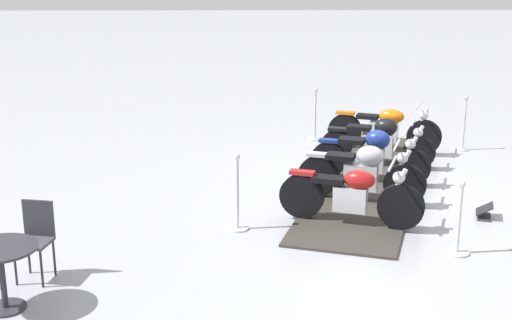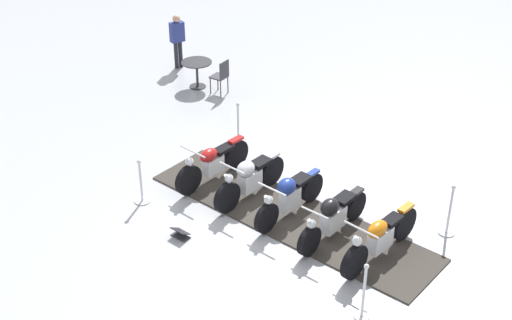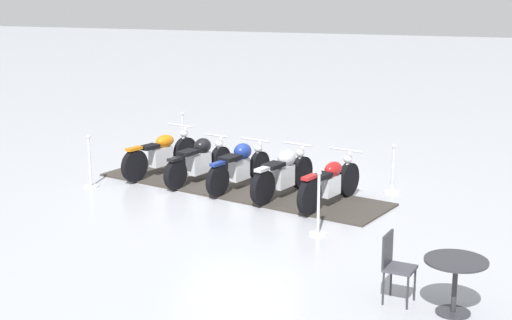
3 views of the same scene
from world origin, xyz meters
TOP-DOWN VIEW (x-y plane):
  - ground_plane at (0.00, 0.00)m, footprint 80.00×80.00m
  - display_platform at (0.00, 0.00)m, footprint 6.62×3.45m
  - motorcycle_maroon at (-2.03, 0.61)m, footprint 0.97×2.07m
  - motorcycle_chrome at (-1.02, 0.29)m, footprint 0.91×2.01m
  - motorcycle_navy at (-0.01, -0.03)m, footprint 0.92×2.03m
  - motorcycle_black at (1.00, -0.35)m, footprint 0.89×2.10m
  - motorcycle_copper at (2.01, -0.66)m, footprint 1.06×2.18m
  - stanchion_right_front at (-3.07, -0.66)m, footprint 0.34×0.34m
  - stanchion_right_rear at (2.14, -2.30)m, footprint 0.28×0.28m
  - stanchion_left_rear at (3.07, 0.66)m, footprint 0.33×0.33m
  - stanchion_left_front at (-2.14, 2.30)m, footprint 0.33×0.33m
  - info_placard at (-1.75, -1.47)m, footprint 0.42×0.34m
  - cafe_table at (-4.53, 4.91)m, footprint 0.84×0.84m
  - cafe_chair_near_table at (-3.72, 4.75)m, footprint 0.47×0.47m
  - bystander_person at (-5.64, 5.92)m, footprint 0.41×0.45m

SIDE VIEW (x-z plane):
  - ground_plane at x=0.00m, z-range 0.00..0.00m
  - display_platform at x=0.00m, z-range 0.00..0.04m
  - info_placard at x=-1.75m, z-range -0.04..0.18m
  - stanchion_right_front at x=-3.07m, z-range -0.20..0.82m
  - stanchion_left_rear at x=3.07m, z-range -0.20..0.93m
  - stanchion_left_front at x=-2.14m, z-range -0.20..0.95m
  - stanchion_right_rear at x=2.14m, z-range -0.15..0.98m
  - motorcycle_maroon at x=-2.03m, z-range -0.02..0.98m
  - motorcycle_black at x=1.00m, z-range 0.03..0.93m
  - motorcycle_copper at x=2.01m, z-range -0.01..0.99m
  - motorcycle_chrome at x=-1.02m, z-range 0.01..1.00m
  - motorcycle_navy at x=-0.01m, z-range 0.05..0.99m
  - cafe_chair_near_table at x=-3.72m, z-range 0.08..1.06m
  - cafe_table at x=-4.53m, z-range 0.20..0.95m
  - bystander_person at x=-5.64m, z-range 0.16..1.77m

